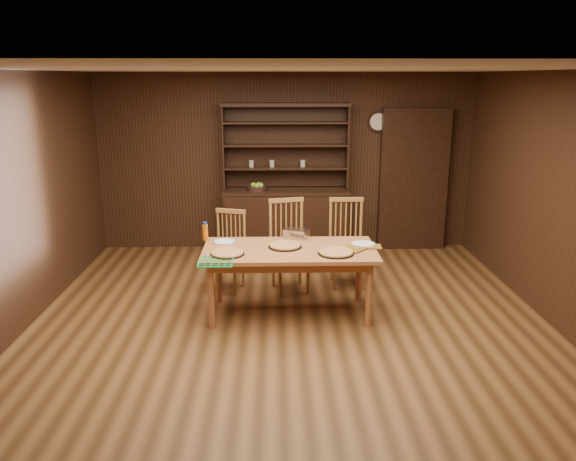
{
  "coord_description": "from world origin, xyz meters",
  "views": [
    {
      "loc": [
        -0.15,
        -5.3,
        2.53
      ],
      "look_at": [
        -0.02,
        0.4,
        0.96
      ],
      "focal_mm": 35.0,
      "sensor_mm": 36.0,
      "label": 1
    }
  ],
  "objects_px": {
    "chair_right": "(346,239)",
    "juice_bottle": "(205,232)",
    "dining_table": "(289,256)",
    "chair_center": "(288,242)",
    "chair_left": "(229,248)",
    "china_hutch": "(286,212)"
  },
  "relations": [
    {
      "from": "dining_table",
      "to": "chair_center",
      "type": "height_order",
      "value": "chair_center"
    },
    {
      "from": "chair_right",
      "to": "juice_bottle",
      "type": "bearing_deg",
      "value": -161.02
    },
    {
      "from": "chair_left",
      "to": "chair_right",
      "type": "bearing_deg",
      "value": 22.25
    },
    {
      "from": "chair_center",
      "to": "chair_right",
      "type": "xyz_separation_m",
      "value": [
        0.73,
        0.15,
        -0.01
      ]
    },
    {
      "from": "china_hutch",
      "to": "chair_right",
      "type": "bearing_deg",
      "value": -62.11
    },
    {
      "from": "chair_left",
      "to": "chair_center",
      "type": "height_order",
      "value": "chair_center"
    },
    {
      "from": "chair_left",
      "to": "china_hutch",
      "type": "bearing_deg",
      "value": 81.7
    },
    {
      "from": "dining_table",
      "to": "chair_right",
      "type": "relative_size",
      "value": 1.7
    },
    {
      "from": "juice_bottle",
      "to": "chair_right",
      "type": "bearing_deg",
      "value": 19.33
    },
    {
      "from": "dining_table",
      "to": "juice_bottle",
      "type": "distance_m",
      "value": 1.02
    },
    {
      "from": "china_hutch",
      "to": "chair_left",
      "type": "bearing_deg",
      "value": -115.76
    },
    {
      "from": "juice_bottle",
      "to": "dining_table",
      "type": "bearing_deg",
      "value": -20.15
    },
    {
      "from": "chair_right",
      "to": "dining_table",
      "type": "bearing_deg",
      "value": -128.57
    },
    {
      "from": "dining_table",
      "to": "chair_right",
      "type": "xyz_separation_m",
      "value": [
        0.73,
        0.93,
        -0.09
      ]
    },
    {
      "from": "chair_center",
      "to": "chair_right",
      "type": "bearing_deg",
      "value": -3.03
    },
    {
      "from": "chair_left",
      "to": "juice_bottle",
      "type": "xyz_separation_m",
      "value": [
        -0.22,
        -0.46,
        0.33
      ]
    },
    {
      "from": "chair_center",
      "to": "juice_bottle",
      "type": "height_order",
      "value": "chair_center"
    },
    {
      "from": "china_hutch",
      "to": "dining_table",
      "type": "distance_m",
      "value": 2.31
    },
    {
      "from": "chair_left",
      "to": "chair_right",
      "type": "relative_size",
      "value": 0.9
    },
    {
      "from": "chair_center",
      "to": "juice_bottle",
      "type": "xyz_separation_m",
      "value": [
        -0.95,
        -0.44,
        0.25
      ]
    },
    {
      "from": "chair_right",
      "to": "juice_bottle",
      "type": "height_order",
      "value": "chair_right"
    },
    {
      "from": "chair_left",
      "to": "chair_center",
      "type": "bearing_deg",
      "value": 15.32
    }
  ]
}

